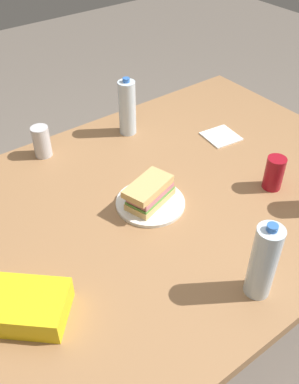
{
  "coord_description": "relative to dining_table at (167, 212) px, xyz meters",
  "views": [
    {
      "loc": [
        0.72,
        0.85,
        1.7
      ],
      "look_at": [
        0.07,
        -0.0,
        0.79
      ],
      "focal_mm": 39.89,
      "sensor_mm": 36.0,
      "label": 1
    }
  ],
  "objects": [
    {
      "name": "soda_can_silver",
      "position": [
        0.23,
        -0.48,
        0.14
      ],
      "size": [
        0.07,
        0.07,
        0.12
      ],
      "primitive_type": "cylinder",
      "color": "silver",
      "rests_on": "dining_table"
    },
    {
      "name": "sandwich",
      "position": [
        0.08,
        -0.0,
        0.13
      ],
      "size": [
        0.2,
        0.15,
        0.08
      ],
      "color": "#DBB26B",
      "rests_on": "paper_plate"
    },
    {
      "name": "water_bottle_spare",
      "position": [
        -0.12,
        -0.42,
        0.19
      ],
      "size": [
        0.07,
        0.07,
        0.24
      ],
      "color": "silver",
      "rests_on": "dining_table"
    },
    {
      "name": "dining_table",
      "position": [
        0.0,
        0.0,
        0.0
      ],
      "size": [
        1.62,
        1.16,
        0.74
      ],
      "color": "#9E7047",
      "rests_on": "ground_plane"
    },
    {
      "name": "paper_napkin",
      "position": [
        -0.41,
        -0.16,
        0.08
      ],
      "size": [
        0.15,
        0.15,
        0.01
      ],
      "primitive_type": "cube",
      "rotation": [
        0.0,
        0.0,
        4.59
      ],
      "color": "white",
      "rests_on": "dining_table"
    },
    {
      "name": "soda_can_red",
      "position": [
        -0.32,
        0.18,
        0.14
      ],
      "size": [
        0.07,
        0.07,
        0.12
      ],
      "primitive_type": "cylinder",
      "color": "maroon",
      "rests_on": "dining_table"
    },
    {
      "name": "ground_plane",
      "position": [
        0.0,
        0.0,
        -0.66
      ],
      "size": [
        8.0,
        8.0,
        0.0
      ],
      "primitive_type": "plane",
      "color": "#70665B"
    },
    {
      "name": "paper_plate",
      "position": [
        0.07,
        -0.0,
        0.08
      ],
      "size": [
        0.23,
        0.23,
        0.01
      ],
      "primitive_type": "cylinder",
      "color": "white",
      "rests_on": "dining_table"
    },
    {
      "name": "water_bottle_tall",
      "position": [
        0.05,
        0.45,
        0.19
      ],
      "size": [
        0.07,
        0.07,
        0.25
      ],
      "color": "silver",
      "rests_on": "dining_table"
    },
    {
      "name": "chip_bag",
      "position": [
        0.59,
        0.15,
        0.11
      ],
      "size": [
        0.27,
        0.27,
        0.07
      ],
      "primitive_type": "cube",
      "rotation": [
        0.0,
        0.0,
        5.54
      ],
      "color": "yellow",
      "rests_on": "dining_table"
    }
  ]
}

